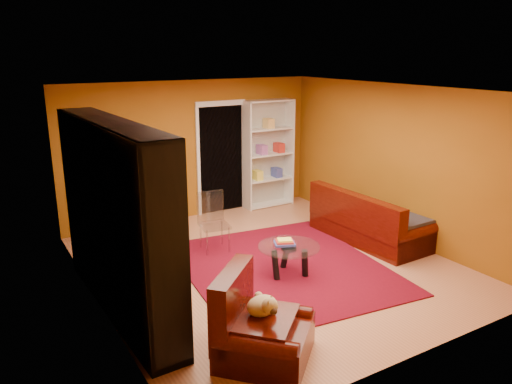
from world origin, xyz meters
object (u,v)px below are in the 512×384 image
christmas_tree (141,186)px  acrylic_chair (214,226)px  gift_box_green (168,229)px  gift_box_red (146,221)px  coffee_table (289,260)px  sofa (370,215)px  dog (262,306)px  armchair (265,325)px  gift_box_teal (132,227)px  rug (283,267)px  media_unit (116,219)px  white_bookshelf (268,154)px

christmas_tree → acrylic_chair: (0.81, -1.08, -0.51)m
gift_box_green → gift_box_red: size_ratio=1.04×
coffee_table → gift_box_red: bearing=109.9°
sofa → dog: bearing=117.9°
christmas_tree → gift_box_red: size_ratio=8.24×
coffee_table → gift_box_green: bearing=111.2°
christmas_tree → armchair: christmas_tree is taller
gift_box_teal → armchair: bearing=-88.8°
christmas_tree → acrylic_chair: 1.45m
sofa → rug: bearing=94.2°
armchair → sofa: sofa is taller
armchair → coffee_table: size_ratio=1.12×
acrylic_chair → dog: bearing=-97.9°
armchair → coffee_table: 2.05m
gift_box_teal → sofa: (3.41, -2.31, 0.30)m
christmas_tree → armchair: size_ratio=1.97×
armchair → acrylic_chair: bearing=30.9°
gift_box_teal → coffee_table: coffee_table is taller
acrylic_chair → coffee_table: bearing=-60.6°
christmas_tree → gift_box_teal: 0.87m
media_unit → gift_box_teal: media_unit is taller
gift_box_teal → coffee_table: size_ratio=0.33×
armchair → acrylic_chair: (0.84, 2.88, 0.05)m
media_unit → sofa: media_unit is taller
rug → media_unit: (-2.40, 0.03, 1.17)m
sofa → coffee_table: bearing=100.8°
gift_box_teal → gift_box_green: size_ratio=1.19×
rug → gift_box_teal: gift_box_teal is taller
rug → gift_box_red: (-1.16, 2.78, 0.11)m
christmas_tree → gift_box_teal: size_ratio=6.66×
white_bookshelf → sofa: bearing=-80.4°
dog → coffee_table: bearing=4.5°
acrylic_chair → armchair: bearing=-97.6°
gift_box_red → acrylic_chair: size_ratio=0.27×
christmas_tree → dog: christmas_tree is taller
white_bookshelf → dog: white_bookshelf is taller
media_unit → dog: size_ratio=7.68×
media_unit → white_bookshelf: media_unit is taller
media_unit → armchair: bearing=-63.9°
white_bookshelf → armchair: bearing=-122.5°
gift_box_teal → dog: size_ratio=0.73×
media_unit → gift_box_green: bearing=53.8°
dog → media_unit: bearing=76.5°
dog → gift_box_teal: bearing=48.3°
white_bookshelf → coffee_table: size_ratio=2.53×
media_unit → sofa: 4.36m
white_bookshelf → sofa: size_ratio=1.08×
white_bookshelf → christmas_tree: bearing=-168.8°
sofa → gift_box_green: bearing=54.4°
armchair → christmas_tree: bearing=46.7°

